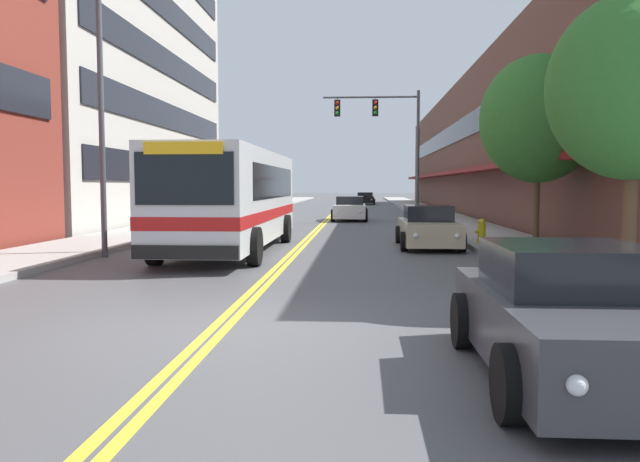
% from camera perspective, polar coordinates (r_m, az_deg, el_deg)
% --- Properties ---
extents(ground_plane, '(240.00, 240.00, 0.00)m').
position_cam_1_polar(ground_plane, '(45.93, 1.26, 1.64)').
color(ground_plane, '#4C4C4F').
extents(sidewalk_left, '(3.06, 106.00, 0.16)m').
position_cam_1_polar(sidewalk_left, '(46.77, -7.38, 1.75)').
color(sidewalk_left, '#9E9B96').
rests_on(sidewalk_left, ground_plane).
extents(sidewalk_right, '(3.06, 106.00, 0.16)m').
position_cam_1_polar(sidewalk_right, '(46.15, 10.02, 1.69)').
color(sidewalk_right, '#9E9B96').
rests_on(sidewalk_right, ground_plane).
extents(centre_line, '(0.34, 106.00, 0.01)m').
position_cam_1_polar(centre_line, '(45.93, 1.26, 1.64)').
color(centre_line, yellow).
rests_on(centre_line, ground_plane).
extents(storefront_row_right, '(9.10, 68.00, 9.44)m').
position_cam_1_polar(storefront_row_right, '(47.16, 17.13, 7.26)').
color(storefront_row_right, brown).
rests_on(storefront_row_right, ground_plane).
extents(city_bus, '(2.89, 10.85, 3.09)m').
position_cam_1_polar(city_bus, '(19.80, -7.89, 3.27)').
color(city_bus, silver).
rests_on(city_bus, ground_plane).
extents(car_champagne_parked_left_near, '(1.98, 4.73, 1.40)m').
position_cam_1_polar(car_champagne_parked_left_near, '(37.79, -5.98, 2.06)').
color(car_champagne_parked_left_near, beige).
rests_on(car_champagne_parked_left_near, ground_plane).
extents(car_navy_parked_left_mid, '(2.19, 4.68, 1.36)m').
position_cam_1_polar(car_navy_parked_left_mid, '(31.61, -7.69, 1.60)').
color(car_navy_parked_left_mid, '#19234C').
rests_on(car_navy_parked_left_mid, ground_plane).
extents(car_dark_grey_parked_right_foreground, '(2.07, 4.20, 1.43)m').
position_cam_1_polar(car_dark_grey_parked_right_foreground, '(7.15, 21.96, -7.32)').
color(car_dark_grey_parked_right_foreground, '#38383D').
rests_on(car_dark_grey_parked_right_foreground, ground_plane).
extents(car_beige_parked_right_mid, '(2.00, 4.63, 1.39)m').
position_cam_1_polar(car_beige_parked_right_mid, '(21.05, 9.87, 0.28)').
color(car_beige_parked_right_mid, '#BCAD89').
rests_on(car_beige_parked_right_mid, ground_plane).
extents(car_white_moving_lead, '(2.06, 4.55, 1.41)m').
position_cam_1_polar(car_white_moving_lead, '(36.46, 2.75, 2.01)').
color(car_white_moving_lead, white).
rests_on(car_white_moving_lead, ground_plane).
extents(car_black_moving_second, '(2.14, 4.59, 1.29)m').
position_cam_1_polar(car_black_moving_second, '(67.38, 4.14, 2.97)').
color(car_black_moving_second, black).
rests_on(car_black_moving_second, ground_plane).
extents(traffic_signal_mast, '(5.44, 0.38, 7.36)m').
position_cam_1_polar(traffic_signal_mast, '(35.77, 6.18, 9.20)').
color(traffic_signal_mast, '#47474C').
rests_on(traffic_signal_mast, ground_plane).
extents(street_lamp_left_near, '(2.73, 0.28, 9.40)m').
position_cam_1_polar(street_lamp_left_near, '(18.99, -18.49, 14.56)').
color(street_lamp_left_near, '#47474C').
rests_on(street_lamp_left_near, ground_plane).
extents(street_tree_right_near, '(3.03, 3.03, 5.31)m').
position_cam_1_polar(street_tree_right_near, '(12.66, 26.78, 11.67)').
color(street_tree_right_near, brown).
rests_on(street_tree_right_near, sidewalk_right).
extents(street_tree_right_mid, '(3.57, 3.57, 5.89)m').
position_cam_1_polar(street_tree_right_mid, '(20.62, 19.35, 9.63)').
color(street_tree_right_mid, brown).
rests_on(street_tree_right_mid, sidewalk_right).
extents(fire_hydrant, '(0.34, 0.26, 0.81)m').
position_cam_1_polar(fire_hydrant, '(20.93, 14.56, -0.02)').
color(fire_hydrant, yellow).
rests_on(fire_hydrant, sidewalk_right).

